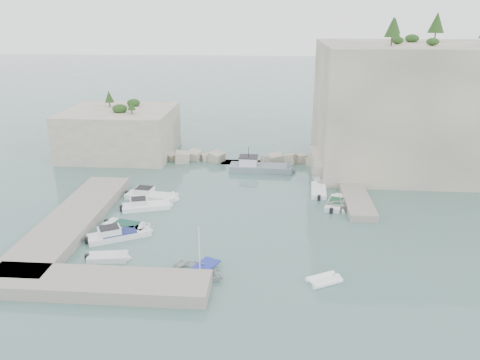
# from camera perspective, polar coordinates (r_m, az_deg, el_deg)

# --- Properties ---
(ground) EXTENTS (400.00, 400.00, 0.00)m
(ground) POSITION_cam_1_polar(r_m,az_deg,el_deg) (48.72, -0.54, -5.72)
(ground) COLOR slate
(ground) RESTS_ON ground
(cliff_east) EXTENTS (26.00, 22.00, 17.00)m
(cliff_east) POSITION_cam_1_polar(r_m,az_deg,el_deg) (70.60, 20.30, 8.41)
(cliff_east) COLOR beige
(cliff_east) RESTS_ON ground
(cliff_terrace) EXTENTS (8.00, 10.00, 2.50)m
(cliff_terrace) POSITION_cam_1_polar(r_m,az_deg,el_deg) (65.51, 12.24, 1.82)
(cliff_terrace) COLOR beige
(cliff_terrace) RESTS_ON ground
(outcrop_west) EXTENTS (16.00, 14.00, 7.00)m
(outcrop_west) POSITION_cam_1_polar(r_m,az_deg,el_deg) (74.87, -14.37, 5.69)
(outcrop_west) COLOR beige
(outcrop_west) RESTS_ON ground
(quay_west) EXTENTS (5.00, 24.00, 1.10)m
(quay_west) POSITION_cam_1_polar(r_m,az_deg,el_deg) (51.79, -19.80, -4.69)
(quay_west) COLOR #9E9689
(quay_west) RESTS_ON ground
(quay_south) EXTENTS (18.00, 4.00, 1.10)m
(quay_south) POSITION_cam_1_polar(r_m,az_deg,el_deg) (39.86, -16.98, -12.03)
(quay_south) COLOR #9E9689
(quay_south) RESTS_ON ground
(ledge_east) EXTENTS (3.00, 16.00, 0.80)m
(ledge_east) POSITION_cam_1_polar(r_m,az_deg,el_deg) (58.41, 13.64, -1.41)
(ledge_east) COLOR #9E9689
(ledge_east) RESTS_ON ground
(breakwater) EXTENTS (28.00, 3.00, 1.40)m
(breakwater) POSITION_cam_1_polar(r_m,az_deg,el_deg) (69.02, 0.19, 2.72)
(breakwater) COLOR beige
(breakwater) RESTS_ON ground
(motorboat_a) EXTENTS (6.95, 2.88, 1.40)m
(motorboat_a) POSITION_cam_1_polar(r_m,az_deg,el_deg) (56.89, -10.69, -2.20)
(motorboat_a) COLOR white
(motorboat_a) RESTS_ON ground
(motorboat_b) EXTENTS (6.12, 3.59, 1.40)m
(motorboat_b) POSITION_cam_1_polar(r_m,az_deg,el_deg) (54.09, -11.33, -3.43)
(motorboat_b) COLOR white
(motorboat_b) RESTS_ON ground
(motorboat_c) EXTENTS (5.34, 3.09, 0.70)m
(motorboat_c) POSITION_cam_1_polar(r_m,az_deg,el_deg) (49.71, -13.68, -5.78)
(motorboat_c) COLOR silver
(motorboat_c) RESTS_ON ground
(motorboat_d) EXTENTS (6.73, 4.85, 1.40)m
(motorboat_d) POSITION_cam_1_polar(r_m,az_deg,el_deg) (48.01, -14.48, -6.81)
(motorboat_d) COLOR white
(motorboat_d) RESTS_ON ground
(motorboat_e) EXTENTS (4.00, 2.12, 0.70)m
(motorboat_e) POSITION_cam_1_polar(r_m,az_deg,el_deg) (44.22, -15.80, -9.36)
(motorboat_e) COLOR silver
(motorboat_e) RESTS_ON ground
(rowboat) EXTENTS (5.65, 5.02, 0.97)m
(rowboat) POSITION_cam_1_polar(r_m,az_deg,el_deg) (40.58, -4.89, -11.43)
(rowboat) COLOR silver
(rowboat) RESTS_ON ground
(inflatable_dinghy) EXTENTS (3.31, 2.67, 0.44)m
(inflatable_dinghy) POSITION_cam_1_polar(r_m,az_deg,el_deg) (40.11, 10.16, -12.11)
(inflatable_dinghy) COLOR white
(inflatable_dinghy) RESTS_ON ground
(tender_east_a) EXTENTS (3.38, 2.95, 1.73)m
(tender_east_a) POSITION_cam_1_polar(r_m,az_deg,el_deg) (54.08, 12.10, -3.50)
(tender_east_a) COLOR silver
(tender_east_a) RESTS_ON ground
(tender_east_b) EXTENTS (3.06, 5.20, 0.70)m
(tender_east_b) POSITION_cam_1_polar(r_m,az_deg,el_deg) (54.88, 11.52, -3.10)
(tender_east_b) COLOR white
(tender_east_b) RESTS_ON ground
(tender_east_c) EXTENTS (2.10, 5.53, 0.70)m
(tender_east_c) POSITION_cam_1_polar(r_m,az_deg,el_deg) (58.46, 9.54, -1.52)
(tender_east_c) COLOR white
(tender_east_c) RESTS_ON ground
(tender_east_d) EXTENTS (4.60, 2.26, 1.70)m
(tender_east_d) POSITION_cam_1_polar(r_m,az_deg,el_deg) (60.85, 10.75, -0.73)
(tender_east_d) COLOR white
(tender_east_d) RESTS_ON ground
(work_boat) EXTENTS (9.58, 3.11, 2.20)m
(work_boat) POSITION_cam_1_polar(r_m,az_deg,el_deg) (65.54, 2.54, 1.12)
(work_boat) COLOR slate
(work_boat) RESTS_ON ground
(rowboat_mast) EXTENTS (0.10, 0.10, 4.20)m
(rowboat_mast) POSITION_cam_1_polar(r_m,az_deg,el_deg) (39.30, -5.00, -8.21)
(rowboat_mast) COLOR white
(rowboat_mast) RESTS_ON rowboat
(vegetation) EXTENTS (53.48, 13.88, 13.40)m
(vegetation) POSITION_cam_1_polar(r_m,az_deg,el_deg) (69.68, 16.69, 16.51)
(vegetation) COLOR #1E4219
(vegetation) RESTS_ON ground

